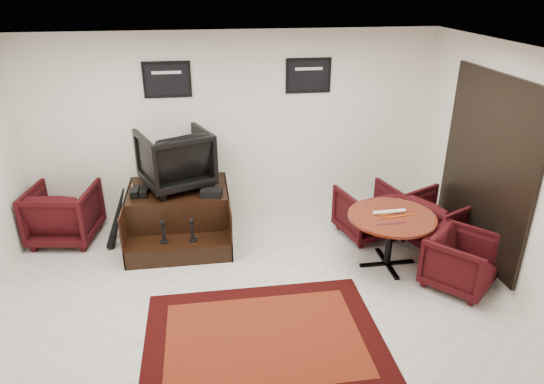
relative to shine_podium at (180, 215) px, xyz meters
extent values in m
plane|color=beige|center=(0.85, -1.90, -0.33)|extent=(6.00, 6.00, 0.00)
cube|color=white|center=(0.85, 0.60, 1.07)|extent=(6.00, 0.02, 2.80)
cube|color=white|center=(3.85, -1.90, 1.07)|extent=(0.02, 5.00, 2.80)
cube|color=white|center=(0.85, -1.90, 2.47)|extent=(6.00, 5.00, 0.02)
cube|color=black|center=(3.82, -1.20, 0.97)|extent=(0.05, 1.90, 2.30)
cube|color=black|center=(3.81, -1.20, 0.97)|extent=(0.02, 1.72, 2.12)
cube|color=black|center=(3.82, -1.20, 0.97)|extent=(0.03, 0.05, 2.12)
cube|color=black|center=(-0.05, 0.58, 1.82)|extent=(0.66, 0.03, 0.50)
cube|color=black|center=(-0.05, 0.56, 1.82)|extent=(0.58, 0.01, 0.42)
cube|color=silver|center=(-0.05, 0.56, 1.92)|extent=(0.40, 0.00, 0.04)
cube|color=black|center=(1.95, 0.58, 1.82)|extent=(0.66, 0.03, 0.50)
cube|color=black|center=(1.95, 0.56, 1.82)|extent=(0.58, 0.01, 0.42)
cube|color=silver|center=(1.95, 0.56, 1.92)|extent=(0.40, 0.00, 0.04)
cube|color=black|center=(0.90, -2.37, -0.33)|extent=(2.47, 1.85, 0.01)
cube|color=#5B1D0D|center=(0.90, -2.37, -0.32)|extent=(2.02, 1.41, 0.01)
cube|color=black|center=(0.00, 0.10, 0.03)|extent=(1.39, 1.03, 0.72)
cube|color=black|center=(0.00, -0.63, -0.20)|extent=(1.39, 0.41, 0.26)
cube|color=black|center=(-0.69, -0.11, 0.03)|extent=(0.02, 1.44, 0.72)
cube|color=black|center=(0.69, -0.11, 0.03)|extent=(0.02, 1.44, 0.72)
cylinder|color=black|center=(-0.19, -0.63, -0.07)|extent=(0.11, 0.11, 0.02)
cylinder|color=black|center=(-0.19, -0.63, 0.06)|extent=(0.04, 0.04, 0.24)
sphere|color=black|center=(-0.19, -0.63, 0.22)|extent=(0.07, 0.07, 0.07)
cylinder|color=black|center=(0.19, -0.63, -0.07)|extent=(0.11, 0.11, 0.02)
cylinder|color=black|center=(0.19, -0.63, 0.06)|extent=(0.04, 0.04, 0.24)
sphere|color=black|center=(0.19, -0.63, 0.22)|extent=(0.07, 0.07, 0.07)
imported|color=black|center=(0.00, 0.15, 0.85)|extent=(1.14, 1.10, 0.92)
cube|color=black|center=(-0.56, -0.08, 0.44)|extent=(0.11, 0.27, 0.10)
cube|color=black|center=(-0.44, -0.09, 0.44)|extent=(0.11, 0.27, 0.10)
cube|color=black|center=(0.47, -0.26, 0.44)|extent=(0.31, 0.25, 0.10)
imported|color=black|center=(-1.60, 0.16, 0.11)|extent=(0.97, 0.93, 0.89)
cylinder|color=#4A100A|center=(2.69, -1.18, 0.37)|extent=(1.10, 1.10, 0.03)
cylinder|color=black|center=(2.69, -1.18, 0.03)|extent=(0.09, 0.09, 0.65)
cube|color=black|center=(2.69, -1.18, -0.32)|extent=(0.73, 0.06, 0.03)
cube|color=black|center=(2.69, -1.18, -0.32)|extent=(0.06, 0.73, 0.03)
imported|color=black|center=(2.69, -0.34, 0.06)|extent=(0.92, 0.89, 0.79)
imported|color=black|center=(3.55, -0.77, 0.07)|extent=(1.00, 1.02, 0.81)
imported|color=black|center=(3.36, -1.76, 0.05)|extent=(1.01, 1.00, 0.76)
cylinder|color=white|center=(2.67, -1.12, 0.41)|extent=(0.42, 0.06, 0.05)
cylinder|color=#E25A0C|center=(2.74, -1.22, 0.39)|extent=(0.45, 0.05, 0.01)
cylinder|color=#E25A0C|center=(2.74, -1.12, 0.39)|extent=(0.44, 0.11, 0.01)
cylinder|color=#4C1933|center=(2.44, -1.39, 0.39)|extent=(0.09, 0.06, 0.01)
cylinder|color=#4C1933|center=(2.50, -1.39, 0.39)|extent=(0.09, 0.06, 0.01)
cylinder|color=#4C1933|center=(2.56, -1.39, 0.39)|extent=(0.09, 0.06, 0.01)
cylinder|color=#4C1933|center=(2.62, -1.39, 0.39)|extent=(0.09, 0.06, 0.01)
cylinder|color=#4C1933|center=(2.68, -1.39, 0.39)|extent=(0.09, 0.06, 0.01)
cylinder|color=#4C1933|center=(2.74, -1.39, 0.39)|extent=(0.09, 0.06, 0.01)
camera|label=1|loc=(0.40, -6.31, 3.13)|focal=32.00mm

